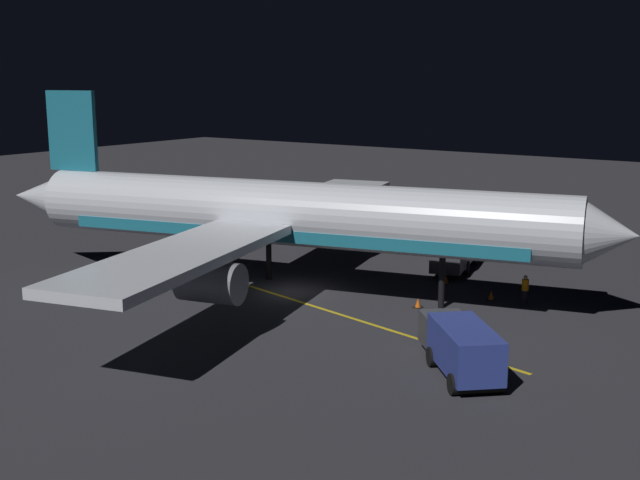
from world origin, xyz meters
name	(u,v)px	position (x,y,z in m)	size (l,w,h in m)	color
ground_plane	(293,294)	(0.00, 0.00, -0.10)	(180.00, 180.00, 0.20)	#2C2C31
apron_guide_stripe	(329,311)	(2.02, 4.00, 0.00)	(0.24, 26.28, 0.01)	gold
airliner	(283,216)	(0.15, -0.61, 4.70)	(37.11, 39.83, 12.03)	silver
baggage_truck	(460,347)	(6.67, 14.11, 1.23)	(6.22, 5.91, 2.34)	navy
catering_truck	(454,252)	(-10.78, 5.66, 1.27)	(6.39, 3.52, 2.47)	silver
ground_crew_worker	(525,290)	(-5.46, 12.60, 0.89)	(0.40, 0.40, 1.74)	black
traffic_cone_near_left	(491,296)	(-5.27, 10.63, 0.25)	(0.50, 0.50, 0.55)	#EA590F
traffic_cone_near_right	(418,303)	(-1.42, 7.81, 0.25)	(0.50, 0.50, 0.55)	#EA590F
traffic_cone_under_wing	(446,280)	(-7.20, 6.79, 0.25)	(0.50, 0.50, 0.55)	#EA590F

